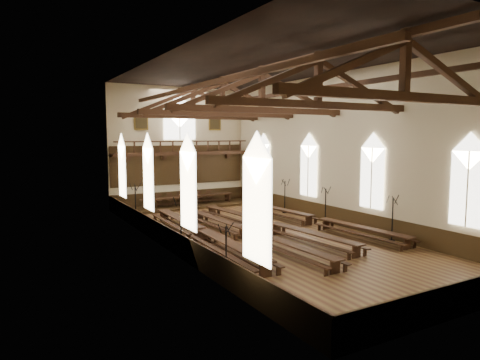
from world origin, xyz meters
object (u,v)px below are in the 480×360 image
object	(u,v)px
dais	(189,206)
refectory_row_a	(202,232)
candelabrum_right_near	(392,228)
candelabrum_right_far	(285,203)
candelabrum_left_far	(136,211)
high_table	(188,197)
refectory_row_d	(317,220)
candelabrum_right_mid	(325,213)
candelabrum_left_near	(226,263)
refectory_row_b	(251,233)
refectory_row_c	(269,224)
candelabrum_left_mid	(181,236)

from	to	relation	value
dais	refectory_row_a	bearing A→B (deg)	-108.98
candelabrum_right_near	candelabrum_right_far	xyz separation A→B (m)	(-0.00, 10.31, -0.01)
candelabrum_right_near	dais	bearing A→B (deg)	108.49
candelabrum_left_far	candelabrum_right_far	world-z (taller)	candelabrum_left_far
candelabrum_left_far	high_table	bearing A→B (deg)	37.39
refectory_row_d	candelabrum_right_mid	bearing A→B (deg)	25.93
candelabrum_left_near	candelabrum_left_far	bearing A→B (deg)	90.00
refectory_row_d	candelabrum_right_mid	world-z (taller)	candelabrum_right_mid
refectory_row_b	high_table	distance (m)	12.55
refectory_row_b	dais	bearing A→B (deg)	83.49
refectory_row_d	candelabrum_left_near	xyz separation A→B (m)	(-9.91, -6.18, 0.22)
candelabrum_left_near	candelabrum_right_far	bearing A→B (deg)	45.91
refectory_row_c	candelabrum_right_far	bearing A→B (deg)	46.48
candelabrum_left_far	candelabrum_right_mid	world-z (taller)	candelabrum_left_far
refectory_row_a	candelabrum_left_near	world-z (taller)	candelabrum_left_near
refectory_row_c	high_table	world-z (taller)	high_table
candelabrum_left_mid	candelabrum_right_far	size ratio (longest dim) A/B	1.10
candelabrum_left_near	candelabrum_right_near	distance (m)	11.16
dais	candelabrum_left_mid	world-z (taller)	candelabrum_left_mid
refectory_row_c	candelabrum_right_near	world-z (taller)	candelabrum_right_near
candelabrum_left_mid	high_table	bearing A→B (deg)	65.80
refectory_row_d	candelabrum_left_mid	xyz separation A→B (m)	(-9.91, -1.26, 0.36)
candelabrum_left_mid	candelabrum_right_mid	world-z (taller)	candelabrum_left_mid
candelabrum_left_far	candelabrum_right_near	bearing A→B (deg)	-47.27
candelabrum_right_near	candelabrum_left_near	bearing A→B (deg)	-174.10
refectory_row_c	refectory_row_d	distance (m)	3.58
refectory_row_d	candelabrum_left_near	bearing A→B (deg)	-148.03
candelabrum_right_near	candelabrum_right_mid	distance (m)	5.62
candelabrum_left_mid	candelabrum_left_far	bearing A→B (deg)	90.00
refectory_row_d	candelabrum_left_near	world-z (taller)	candelabrum_left_near
refectory_row_d	candelabrum_left_near	size ratio (longest dim) A/B	5.81
high_table	dais	bearing A→B (deg)	90.00
high_table	candelabrum_left_far	bearing A→B (deg)	-142.61
candelabrum_left_near	refectory_row_d	bearing A→B (deg)	31.97
refectory_row_a	high_table	xyz separation A→B (m)	(3.81, 11.08, 0.29)
candelabrum_left_mid	refectory_row_b	bearing A→B (deg)	1.14
dais	candelabrum_right_near	size ratio (longest dim) A/B	4.33
candelabrum_left_near	candelabrum_left_far	world-z (taller)	candelabrum_left_far
candelabrum_left_near	candelabrum_right_far	distance (m)	15.95
refectory_row_a	refectory_row_b	distance (m)	2.76
high_table	refectory_row_b	bearing A→B (deg)	-96.51
candelabrum_left_mid	candelabrum_left_far	size ratio (longest dim) A/B	1.04
candelabrum_right_far	candelabrum_right_near	bearing A→B (deg)	-90.00
candelabrum_left_near	candelabrum_right_mid	world-z (taller)	candelabrum_right_mid
candelabrum_left_near	candelabrum_left_mid	size ratio (longest dim) A/B	0.84
refectory_row_c	refectory_row_d	size ratio (longest dim) A/B	1.01
refectory_row_d	candelabrum_left_mid	distance (m)	10.00
candelabrum_left_far	candelabrum_right_far	bearing A→B (deg)	-8.73
high_table	candelabrum_left_near	xyz separation A→B (m)	(-5.64, -17.47, -0.10)
refectory_row_d	candelabrum_right_far	bearing A→B (deg)	77.27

